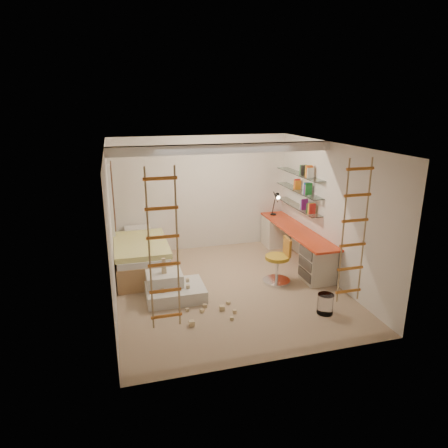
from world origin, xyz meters
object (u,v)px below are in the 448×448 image
object	(u,v)px
bed	(141,256)
swivel_chair	(278,267)
desk	(295,244)
play_platform	(172,288)

from	to	relation	value
bed	swivel_chair	bearing A→B (deg)	-26.84
desk	play_platform	bearing A→B (deg)	-161.00
desk	swivel_chair	xyz separation A→B (m)	(-0.74, -0.88, -0.08)
play_platform	swivel_chair	bearing A→B (deg)	2.08
desk	swivel_chair	world-z (taller)	swivel_chair
bed	swivel_chair	distance (m)	2.75
desk	play_platform	xyz separation A→B (m)	(-2.77, -0.95, -0.23)
swivel_chair	play_platform	size ratio (longest dim) A/B	0.87
swivel_chair	bed	bearing A→B (deg)	153.16
play_platform	desk	bearing A→B (deg)	19.00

